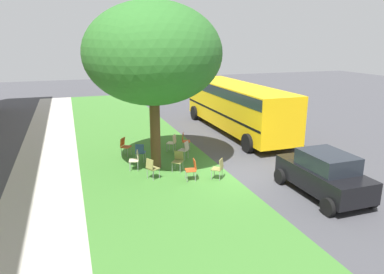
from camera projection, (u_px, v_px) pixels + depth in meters
ground at (237, 175)px, 14.97m from camera, size 80.00×80.00×0.00m
grass_verge at (163, 185)px, 13.96m from camera, size 48.00×6.00×0.01m
sidewalk_strip at (42, 201)px, 12.57m from camera, size 48.00×2.80×0.01m
street_tree at (153, 54)px, 14.58m from camera, size 5.69×5.69×7.04m
chair_0 at (152, 167)px, 14.44m from camera, size 0.56×0.57×0.88m
chair_1 at (140, 151)px, 16.48m from camera, size 0.55×0.55×0.88m
chair_2 at (192, 168)px, 14.32m from camera, size 0.47×0.48×0.88m
chair_3 at (172, 142)px, 18.01m from camera, size 0.58×0.58×0.88m
chair_4 at (185, 149)px, 16.84m from camera, size 0.59×0.59×0.88m
chair_5 at (135, 159)px, 15.45m from camera, size 0.51×0.51×0.88m
chair_6 at (178, 160)px, 15.33m from camera, size 0.58×0.58×0.88m
chair_7 at (125, 145)px, 17.41m from camera, size 0.58×0.58×0.88m
chair_8 at (185, 140)px, 18.33m from camera, size 0.51×0.52×0.88m
chair_9 at (219, 167)px, 14.41m from camera, size 0.59×0.59×0.88m
parked_car at (324, 174)px, 12.86m from camera, size 3.70×1.92×1.65m
school_bus at (236, 103)px, 21.59m from camera, size 10.40×2.80×2.88m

